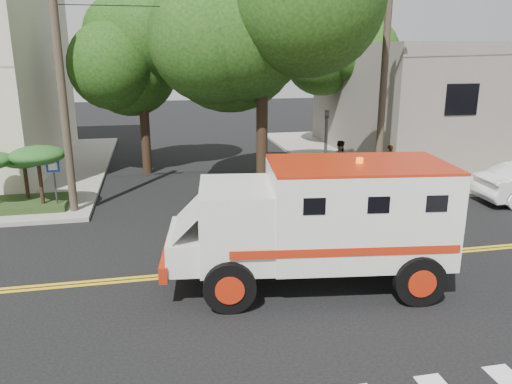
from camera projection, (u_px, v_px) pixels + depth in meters
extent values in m
plane|color=black|center=(259.00, 268.00, 13.63)|extent=(100.00, 100.00, 0.00)
cube|color=gray|center=(437.00, 152.00, 28.98)|extent=(17.00, 17.00, 0.15)
cube|color=slate|center=(461.00, 98.00, 28.91)|extent=(14.00, 12.00, 6.00)
cylinder|color=#382D23|center=(62.00, 89.00, 16.97)|extent=(0.28, 0.28, 9.00)
cylinder|color=#382D23|center=(384.00, 84.00, 19.49)|extent=(0.28, 0.28, 9.00)
cylinder|color=black|center=(262.00, 112.00, 19.10)|extent=(0.44, 0.44, 7.00)
sphere|color=black|center=(262.00, 15.00, 18.15)|extent=(5.32, 5.32, 5.32)
cylinder|color=black|center=(144.00, 116.00, 23.59)|extent=(0.44, 0.44, 5.60)
sphere|color=black|center=(141.00, 54.00, 22.83)|extent=(3.92, 3.92, 3.92)
sphere|color=black|center=(159.00, 45.00, 22.36)|extent=(3.36, 3.36, 3.36)
cylinder|color=black|center=(343.00, 100.00, 29.57)|extent=(0.44, 0.44, 5.95)
sphere|color=black|center=(345.00, 47.00, 28.76)|extent=(4.20, 4.20, 4.20)
sphere|color=black|center=(364.00, 39.00, 28.25)|extent=(3.60, 3.60, 3.60)
cylinder|color=#3F3F42|center=(325.00, 157.00, 19.17)|extent=(0.12, 0.12, 3.60)
imported|color=#3F3F42|center=(327.00, 122.00, 18.80)|extent=(0.15, 0.18, 0.90)
cylinder|color=#3F3F42|center=(55.00, 187.00, 17.99)|extent=(0.06, 0.06, 2.00)
cube|color=#0C33A5|center=(53.00, 166.00, 17.71)|extent=(0.45, 0.03, 0.45)
cube|color=#1E3314|center=(23.00, 204.00, 18.50)|extent=(3.20, 2.00, 0.24)
cylinder|color=black|center=(26.00, 180.00, 18.68)|extent=(0.14, 0.14, 1.36)
ellipsoid|color=#164A1C|center=(24.00, 160.00, 18.47)|extent=(1.55, 1.55, 0.54)
cylinder|color=black|center=(41.00, 181.00, 17.92)|extent=(0.14, 0.14, 1.68)
ellipsoid|color=#164A1C|center=(37.00, 155.00, 17.66)|extent=(1.91, 1.91, 0.66)
cube|color=silver|center=(357.00, 211.00, 12.29)|extent=(4.57, 3.06, 2.31)
cube|color=silver|center=(237.00, 223.00, 12.13)|extent=(2.05, 2.62, 1.87)
cube|color=black|center=(201.00, 204.00, 11.93)|extent=(0.31, 1.86, 0.77)
cube|color=silver|center=(190.00, 245.00, 12.19)|extent=(1.26, 2.31, 0.77)
cube|color=#A6220C|center=(168.00, 256.00, 12.23)|extent=(0.50, 2.37, 0.38)
cube|color=#A6220C|center=(359.00, 164.00, 11.96)|extent=(4.57, 3.06, 0.07)
cylinder|color=black|center=(230.00, 287.00, 11.23)|extent=(1.24, 0.50, 1.21)
cylinder|color=black|center=(227.00, 246.00, 13.59)|extent=(1.24, 0.50, 1.21)
cylinder|color=black|center=(419.00, 280.00, 11.55)|extent=(1.24, 0.50, 1.21)
cylinder|color=black|center=(385.00, 242.00, 13.91)|extent=(1.24, 0.50, 1.21)
imported|color=gray|center=(388.00, 162.00, 22.64)|extent=(0.64, 0.52, 1.51)
imported|color=gray|center=(339.00, 160.00, 22.43)|extent=(1.03, 0.92, 1.75)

